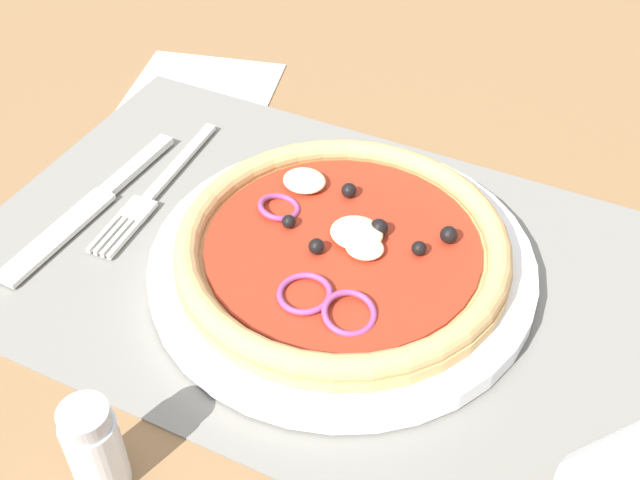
% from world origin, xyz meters
% --- Properties ---
extents(ground_plane, '(1.90, 1.40, 0.02)m').
position_xyz_m(ground_plane, '(0.00, 0.00, -0.01)').
color(ground_plane, olive).
extents(placemat, '(0.51, 0.34, 0.00)m').
position_xyz_m(placemat, '(0.00, 0.00, 0.00)').
color(placemat, slate).
rests_on(placemat, ground_plane).
extents(plate, '(0.28, 0.28, 0.01)m').
position_xyz_m(plate, '(-0.03, -0.00, 0.01)').
color(plate, white).
rests_on(plate, placemat).
extents(pizza, '(0.24, 0.24, 0.03)m').
position_xyz_m(pizza, '(-0.03, -0.00, 0.03)').
color(pizza, tan).
rests_on(pizza, plate).
extents(fork, '(0.03, 0.18, 0.00)m').
position_xyz_m(fork, '(0.15, -0.01, 0.01)').
color(fork, silver).
rests_on(fork, placemat).
extents(knife, '(0.02, 0.20, 0.01)m').
position_xyz_m(knife, '(0.19, 0.02, 0.01)').
color(knife, silver).
rests_on(knife, placemat).
extents(napkin, '(0.16, 0.15, 0.00)m').
position_xyz_m(napkin, '(0.20, -0.17, 0.00)').
color(napkin, silver).
rests_on(napkin, ground_plane).
extents(pepper_shaker, '(0.03, 0.03, 0.07)m').
position_xyz_m(pepper_shaker, '(0.03, 0.21, 0.03)').
color(pepper_shaker, silver).
rests_on(pepper_shaker, ground_plane).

